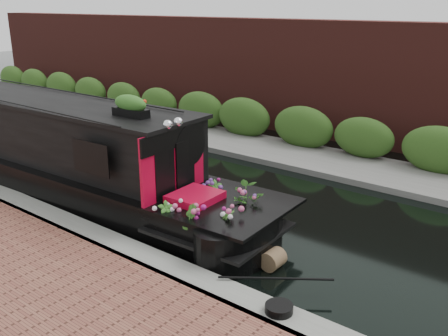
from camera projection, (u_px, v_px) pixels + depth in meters
The scene contains 8 objects.
ground at pixel (198, 195), 12.44m from camera, with size 80.00×80.00×0.00m, color black.
near_bank_coping at pixel (89, 242), 9.98m from camera, with size 40.00×0.60×0.50m, color gray.
far_bank_path at pixel (287, 156), 15.56m from camera, with size 40.00×2.40×0.34m, color slate.
far_hedge at pixel (301, 150), 16.23m from camera, with size 40.00×1.10×2.80m, color #2D501A.
far_brick_wall at pixel (331, 137), 17.79m from camera, with size 40.00×1.00×8.00m, color #4C1E19.
narrowboat at pixel (51, 154), 12.69m from camera, with size 12.74×2.82×2.99m.
rope_fender at pixel (273, 259), 8.94m from camera, with size 0.36×0.36×0.38m, color brown.
coiled_mooring_rope at pixel (279, 308), 7.28m from camera, with size 0.42×0.42×0.12m, color black.
Camera 1 is at (7.70, -8.68, 4.56)m, focal length 40.00 mm.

